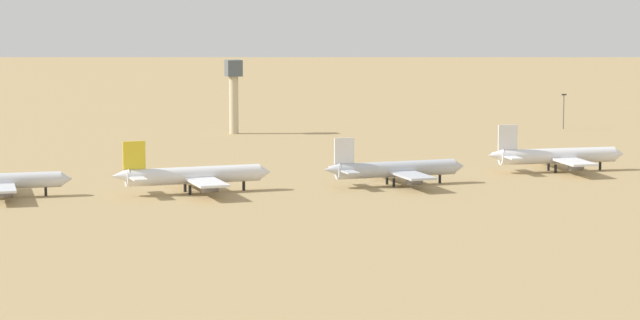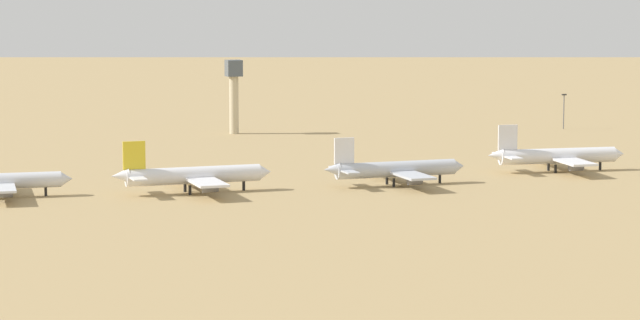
% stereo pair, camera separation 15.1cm
% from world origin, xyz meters
% --- Properties ---
extents(ground, '(4000.00, 4000.00, 0.00)m').
position_xyz_m(ground, '(0.00, 0.00, 0.00)').
color(ground, tan).
extents(parked_jet_yellow_3, '(40.41, 33.82, 13.38)m').
position_xyz_m(parked_jet_yellow_3, '(-51.33, -0.92, 4.39)').
color(parked_jet_yellow_3, white).
rests_on(parked_jet_yellow_3, ground).
extents(parked_jet_white_4, '(38.56, 32.25, 12.78)m').
position_xyz_m(parked_jet_white_4, '(0.82, -4.37, 4.19)').
color(parked_jet_white_4, silver).
rests_on(parked_jet_white_4, ground).
extents(parked_jet_white_5, '(40.12, 33.88, 13.25)m').
position_xyz_m(parked_jet_white_5, '(52.78, 6.72, 4.34)').
color(parked_jet_white_5, white).
rests_on(parked_jet_white_5, ground).
extents(control_tower, '(5.20, 5.20, 25.43)m').
position_xyz_m(control_tower, '(-5.46, 131.08, 15.35)').
color(control_tower, '#C6B793').
rests_on(control_tower, ground).
extents(light_pole_east, '(1.80, 0.50, 12.54)m').
position_xyz_m(light_pole_east, '(110.01, 109.29, 7.42)').
color(light_pole_east, '#59595E').
rests_on(light_pole_east, ground).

